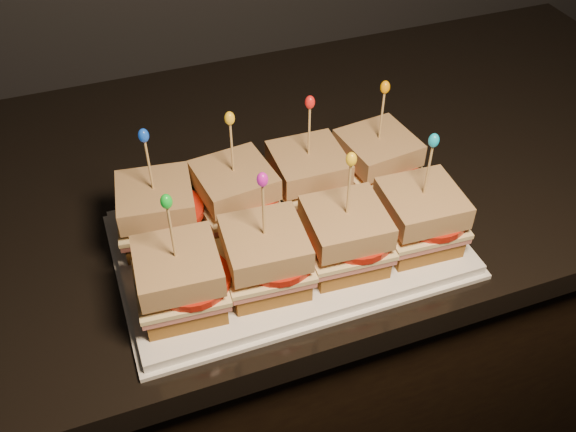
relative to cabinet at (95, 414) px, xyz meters
name	(u,v)px	position (x,y,z in m)	size (l,w,h in m)	color
cabinet	(95,414)	(0.00, 0.00, 0.00)	(2.12, 0.62, 0.89)	black
granite_slab	(25,230)	(0.00, 0.00, 0.47)	(2.16, 0.66, 0.04)	black
platter	(288,243)	(0.31, -0.17, 0.49)	(0.41, 0.25, 0.02)	white
platter_rim	(288,246)	(0.31, -0.17, 0.49)	(0.42, 0.27, 0.01)	white
sandwich_0_bread_bot	(161,228)	(0.17, -0.11, 0.52)	(0.09, 0.09, 0.02)	brown
sandwich_0_ham	(159,219)	(0.17, -0.11, 0.53)	(0.09, 0.09, 0.01)	#B5615E
sandwich_0_cheese	(158,215)	(0.17, -0.11, 0.54)	(0.10, 0.09, 0.01)	beige
sandwich_0_tomato	(168,211)	(0.18, -0.12, 0.55)	(0.09, 0.09, 0.01)	#AC1B0D
sandwich_0_bread_top	(155,198)	(0.17, -0.11, 0.57)	(0.09, 0.09, 0.03)	#692F12
sandwich_0_pick	(150,168)	(0.17, -0.11, 0.61)	(0.00, 0.00, 0.09)	tan
sandwich_0_frill	(144,135)	(0.17, -0.11, 0.66)	(0.01, 0.01, 0.02)	blue
sandwich_1_bread_bot	(236,210)	(0.27, -0.11, 0.52)	(0.09, 0.09, 0.02)	brown
sandwich_1_ham	(236,201)	(0.27, -0.11, 0.53)	(0.09, 0.09, 0.01)	#B5615E
sandwich_1_cheese	(235,197)	(0.27, -0.11, 0.54)	(0.10, 0.09, 0.01)	beige
sandwich_1_tomato	(246,193)	(0.28, -0.12, 0.55)	(0.09, 0.09, 0.01)	#AC1B0D
sandwich_1_bread_top	(234,180)	(0.27, -0.11, 0.57)	(0.09, 0.09, 0.03)	#692F12
sandwich_1_pick	(232,150)	(0.27, -0.11, 0.61)	(0.00, 0.00, 0.09)	tan
sandwich_1_frill	(230,118)	(0.27, -0.11, 0.66)	(0.01, 0.01, 0.02)	yellow
sandwich_2_bread_bot	(308,193)	(0.36, -0.11, 0.52)	(0.09, 0.09, 0.02)	brown
sandwich_2_ham	(308,184)	(0.36, -0.11, 0.53)	(0.09, 0.09, 0.01)	#B5615E
sandwich_2_cheese	(308,180)	(0.36, -0.11, 0.54)	(0.10, 0.09, 0.01)	beige
sandwich_2_tomato	(318,176)	(0.38, -0.12, 0.55)	(0.09, 0.09, 0.01)	#AC1B0D
sandwich_2_bread_top	(308,163)	(0.36, -0.11, 0.57)	(0.09, 0.09, 0.03)	#692F12
sandwich_2_pick	(309,134)	(0.36, -0.11, 0.61)	(0.00, 0.00, 0.09)	tan
sandwich_2_frill	(310,102)	(0.36, -0.11, 0.66)	(0.01, 0.01, 0.02)	red
sandwich_3_bread_bot	(375,177)	(0.46, -0.11, 0.52)	(0.09, 0.09, 0.02)	brown
sandwich_3_ham	(376,168)	(0.46, -0.11, 0.53)	(0.09, 0.09, 0.01)	#B5615E
sandwich_3_cheese	(376,164)	(0.46, -0.11, 0.54)	(0.10, 0.09, 0.01)	beige
sandwich_3_tomato	(387,160)	(0.47, -0.12, 0.55)	(0.09, 0.09, 0.01)	#AC1B0D
sandwich_3_bread_top	(378,147)	(0.46, -0.11, 0.57)	(0.09, 0.09, 0.03)	#692F12
sandwich_3_pick	(381,118)	(0.46, -0.11, 0.61)	(0.00, 0.00, 0.09)	tan
sandwich_3_frill	(385,87)	(0.46, -0.11, 0.66)	(0.01, 0.01, 0.02)	orange
sandwich_4_bread_bot	(182,296)	(0.17, -0.23, 0.52)	(0.09, 0.09, 0.02)	brown
sandwich_4_ham	(181,287)	(0.17, -0.23, 0.53)	(0.09, 0.09, 0.01)	#B5615E
sandwich_4_cheese	(180,283)	(0.17, -0.23, 0.54)	(0.10, 0.09, 0.01)	beige
sandwich_4_tomato	(191,279)	(0.18, -0.24, 0.55)	(0.09, 0.09, 0.01)	#AC1B0D
sandwich_4_bread_top	(177,266)	(0.17, -0.23, 0.57)	(0.09, 0.09, 0.03)	#692F12
sandwich_4_pick	(172,235)	(0.17, -0.23, 0.61)	(0.00, 0.00, 0.09)	tan
sandwich_4_frill	(166,202)	(0.17, -0.23, 0.66)	(0.01, 0.01, 0.02)	green
sandwich_5_bread_bot	(266,274)	(0.27, -0.23, 0.52)	(0.09, 0.09, 0.02)	brown
sandwich_5_ham	(265,264)	(0.27, -0.23, 0.53)	(0.09, 0.09, 0.01)	#B5615E
sandwich_5_cheese	(265,260)	(0.27, -0.23, 0.54)	(0.10, 0.09, 0.01)	beige
sandwich_5_tomato	(277,257)	(0.28, -0.24, 0.55)	(0.09, 0.09, 0.01)	#AC1B0D
sandwich_5_bread_top	(265,243)	(0.27, -0.23, 0.57)	(0.09, 0.09, 0.03)	#692F12
sandwich_5_pick	(264,213)	(0.27, -0.23, 0.61)	(0.00, 0.00, 0.09)	tan
sandwich_5_frill	(262,180)	(0.27, -0.23, 0.66)	(0.01, 0.01, 0.02)	#C218AE
sandwich_6_bread_bot	(343,253)	(0.36, -0.23, 0.52)	(0.09, 0.09, 0.02)	brown
sandwich_6_ham	(344,244)	(0.36, -0.23, 0.53)	(0.09, 0.09, 0.01)	#B5615E
sandwich_6_cheese	(345,239)	(0.36, -0.23, 0.54)	(0.10, 0.09, 0.01)	beige
sandwich_6_tomato	(357,236)	(0.38, -0.24, 0.55)	(0.09, 0.09, 0.01)	#AC1B0D
sandwich_6_bread_top	(346,222)	(0.36, -0.23, 0.57)	(0.09, 0.09, 0.03)	#692F12
sandwich_6_pick	(349,192)	(0.36, -0.23, 0.61)	(0.00, 0.00, 0.09)	tan
sandwich_6_frill	(351,159)	(0.36, -0.23, 0.66)	(0.01, 0.01, 0.02)	yellow
sandwich_7_bread_bot	(416,234)	(0.46, -0.23, 0.52)	(0.09, 0.09, 0.02)	brown
sandwich_7_ham	(418,224)	(0.46, -0.23, 0.53)	(0.09, 0.09, 0.01)	#B5615E
sandwich_7_cheese	(419,220)	(0.46, -0.23, 0.54)	(0.10, 0.09, 0.01)	beige
sandwich_7_tomato	(431,216)	(0.47, -0.24, 0.55)	(0.09, 0.09, 0.01)	#AC1B0D
sandwich_7_bread_top	(422,203)	(0.46, -0.23, 0.57)	(0.09, 0.09, 0.03)	#692F12
sandwich_7_pick	(428,173)	(0.46, -0.23, 0.61)	(0.00, 0.00, 0.09)	tan
sandwich_7_frill	(434,140)	(0.46, -0.23, 0.66)	(0.01, 0.01, 0.02)	#0FA0C5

